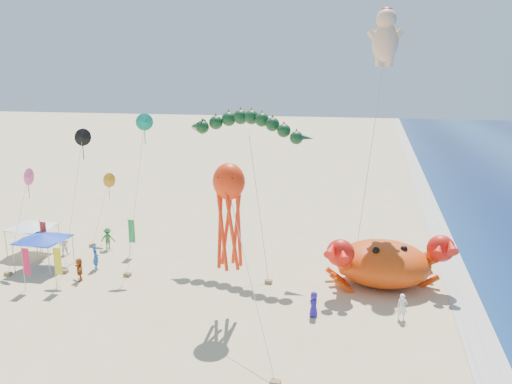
% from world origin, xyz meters
% --- Properties ---
extents(ground, '(320.00, 320.00, 0.00)m').
position_xyz_m(ground, '(0.00, 0.00, 0.00)').
color(ground, '#D1B784').
rests_on(ground, ground).
extents(foam_strip, '(320.00, 320.00, 0.00)m').
position_xyz_m(foam_strip, '(12.00, 0.00, 0.01)').
color(foam_strip, silver).
rests_on(foam_strip, ground).
extents(crab_inflatable, '(8.81, 7.35, 3.86)m').
position_xyz_m(crab_inflatable, '(6.73, 3.34, 1.70)').
color(crab_inflatable, '#E0420B').
rests_on(crab_inflatable, ground).
extents(dragon_kite, '(9.67, 5.94, 11.46)m').
position_xyz_m(dragon_kite, '(-3.65, 5.96, 10.40)').
color(dragon_kite, '#0E3419').
rests_on(dragon_kite, ground).
extents(cherub_kite, '(2.63, 6.51, 19.31)m').
position_xyz_m(cherub_kite, '(6.09, 9.89, 17.23)').
color(cherub_kite, '#F4C295').
rests_on(cherub_kite, ground).
extents(octopus_kite, '(5.44, 7.84, 9.34)m').
position_xyz_m(octopus_kite, '(-2.36, -3.16, 6.64)').
color(octopus_kite, '#FD320D').
rests_on(octopus_kite, ground).
extents(canopy_blue, '(3.55, 3.55, 2.71)m').
position_xyz_m(canopy_blue, '(-18.25, 0.63, 2.44)').
color(canopy_blue, gray).
rests_on(canopy_blue, ground).
extents(canopy_white, '(3.41, 3.41, 2.71)m').
position_xyz_m(canopy_white, '(-21.21, 3.22, 2.44)').
color(canopy_white, gray).
rests_on(canopy_white, ground).
extents(feather_flags, '(7.10, 8.01, 3.20)m').
position_xyz_m(feather_flags, '(-15.94, 0.17, 2.01)').
color(feather_flags, gray).
rests_on(feather_flags, ground).
extents(beachgoers, '(27.27, 9.06, 1.87)m').
position_xyz_m(beachgoers, '(-11.91, 1.74, 0.87)').
color(beachgoers, '#277733').
rests_on(beachgoers, ground).
extents(small_kites, '(9.70, 10.76, 11.61)m').
position_xyz_m(small_kites, '(-15.69, 3.68, 7.42)').
color(small_kites, black).
rests_on(small_kites, ground).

